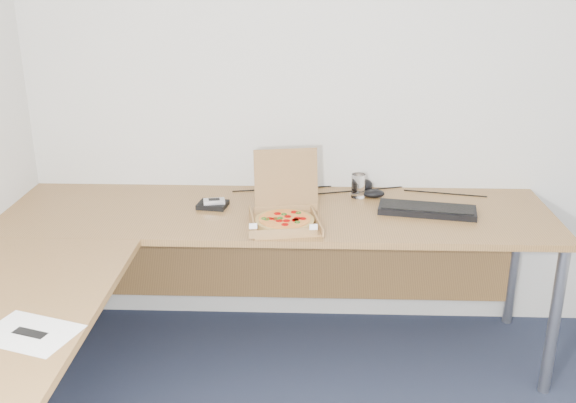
{
  "coord_description": "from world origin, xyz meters",
  "views": [
    {
      "loc": [
        -0.35,
        -1.42,
        1.82
      ],
      "look_at": [
        -0.45,
        1.28,
        0.82
      ],
      "focal_mm": 41.28,
      "sensor_mm": 36.0,
      "label": 1
    }
  ],
  "objects_px": {
    "keyboard": "(427,210)",
    "drinking_glass": "(358,186)",
    "pizza_box": "(285,217)",
    "wallet": "(213,205)",
    "desk": "(192,255)"
  },
  "relations": [
    {
      "from": "keyboard",
      "to": "drinking_glass",
      "type": "bearing_deg",
      "value": 156.59
    },
    {
      "from": "pizza_box",
      "to": "drinking_glass",
      "type": "xyz_separation_m",
      "value": [
        0.34,
        0.36,
        0.02
      ]
    },
    {
      "from": "drinking_glass",
      "to": "wallet",
      "type": "xyz_separation_m",
      "value": [
        -0.68,
        -0.16,
        -0.05
      ]
    },
    {
      "from": "pizza_box",
      "to": "keyboard",
      "type": "relative_size",
      "value": 0.77
    },
    {
      "from": "desk",
      "to": "keyboard",
      "type": "relative_size",
      "value": 5.75
    },
    {
      "from": "pizza_box",
      "to": "drinking_glass",
      "type": "relative_size",
      "value": 2.89
    },
    {
      "from": "desk",
      "to": "drinking_glass",
      "type": "xyz_separation_m",
      "value": [
        0.7,
        0.63,
        0.09
      ]
    },
    {
      "from": "desk",
      "to": "pizza_box",
      "type": "height_order",
      "value": "pizza_box"
    },
    {
      "from": "pizza_box",
      "to": "wallet",
      "type": "relative_size",
      "value": 2.53
    },
    {
      "from": "pizza_box",
      "to": "keyboard",
      "type": "bearing_deg",
      "value": 3.64
    },
    {
      "from": "wallet",
      "to": "desk",
      "type": "bearing_deg",
      "value": -83.49
    },
    {
      "from": "desk",
      "to": "pizza_box",
      "type": "distance_m",
      "value": 0.45
    },
    {
      "from": "desk",
      "to": "keyboard",
      "type": "height_order",
      "value": "keyboard"
    },
    {
      "from": "pizza_box",
      "to": "drinking_glass",
      "type": "distance_m",
      "value": 0.49
    },
    {
      "from": "drinking_glass",
      "to": "wallet",
      "type": "height_order",
      "value": "drinking_glass"
    }
  ]
}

